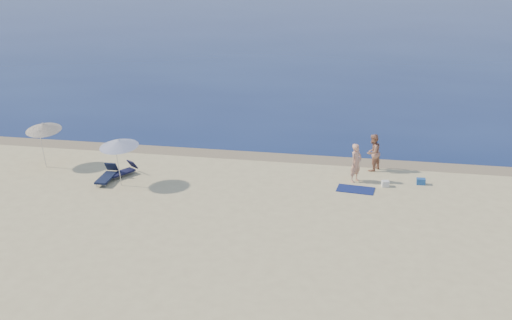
{
  "coord_description": "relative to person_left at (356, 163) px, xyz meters",
  "views": [
    {
      "loc": [
        4.37,
        -13.17,
        11.84
      ],
      "look_at": [
        -0.92,
        16.0,
        1.0
      ],
      "focal_mm": 45.0,
      "sensor_mm": 36.0,
      "label": 1
    }
  ],
  "objects": [
    {
      "name": "sea",
      "position": [
        -3.94,
        83.44,
        -0.96
      ],
      "size": [
        240.0,
        160.0,
        0.01
      ],
      "primitive_type": "cube",
      "color": "#0C1A48",
      "rests_on": "ground"
    },
    {
      "name": "umbrella_near",
      "position": [
        -11.17,
        -2.45,
        1.15
      ],
      "size": [
        2.39,
        2.4,
        2.43
      ],
      "rotation": [
        0.0,
        0.0,
        -0.34
      ],
      "color": "silver",
      "rests_on": "ground"
    },
    {
      "name": "lounger_right",
      "position": [
        -11.5,
        -1.33,
        -0.72
      ],
      "size": [
        1.26,
        1.59,
        0.69
      ],
      "rotation": [
        0.0,
        0.0,
        -0.56
      ],
      "color": "black",
      "rests_on": "ground"
    },
    {
      "name": "umbrella_far",
      "position": [
        -15.96,
        -0.68,
        1.16
      ],
      "size": [
        1.86,
        1.89,
        2.47
      ],
      "rotation": [
        0.0,
        0.0,
        0.02
      ],
      "color": "silver",
      "rests_on": "ground"
    },
    {
      "name": "person_right",
      "position": [
        0.8,
        1.71,
        -0.0
      ],
      "size": [
        1.12,
        1.18,
        1.93
      ],
      "primitive_type": "imported",
      "rotation": [
        0.0,
        0.0,
        -2.13
      ],
      "color": "#AC745A",
      "rests_on": "ground"
    },
    {
      "name": "person_left",
      "position": [
        0.0,
        0.0,
        0.0
      ],
      "size": [
        0.79,
        0.84,
        1.93
      ],
      "primitive_type": "imported",
      "rotation": [
        0.0,
        0.0,
        0.95
      ],
      "color": "tan",
      "rests_on": "ground"
    },
    {
      "name": "white_bag",
      "position": [
        1.46,
        -0.42,
        -0.82
      ],
      "size": [
        0.39,
        0.36,
        0.29
      ],
      "primitive_type": "cube",
      "rotation": [
        0.0,
        0.0,
        0.23
      ],
      "color": "silver",
      "rests_on": "ground"
    },
    {
      "name": "beach_towel",
      "position": [
        0.07,
        -1.09,
        -0.95
      ],
      "size": [
        1.85,
        1.16,
        0.03
      ],
      "primitive_type": "cube",
      "rotation": [
        0.0,
        0.0,
        -0.11
      ],
      "color": "#0F184C",
      "rests_on": "ground"
    },
    {
      "name": "lounger_left",
      "position": [
        -12.03,
        -2.17,
        -0.68
      ],
      "size": [
        0.61,
        1.79,
        0.78
      ],
      "rotation": [
        0.0,
        0.0,
        0.02
      ],
      "color": "#131A34",
      "rests_on": "ground"
    },
    {
      "name": "wet_sand_strip",
      "position": [
        -3.94,
        2.84,
        -0.96
      ],
      "size": [
        240.0,
        1.6,
        0.0
      ],
      "primitive_type": "cube",
      "color": "#847254",
      "rests_on": "ground"
    },
    {
      "name": "blue_cooler",
      "position": [
        3.17,
        0.17,
        -0.82
      ],
      "size": [
        0.43,
        0.31,
        0.3
      ],
      "primitive_type": "cube",
      "rotation": [
        0.0,
        0.0,
        0.02
      ],
      "color": "#1C4D98",
      "rests_on": "ground"
    }
  ]
}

